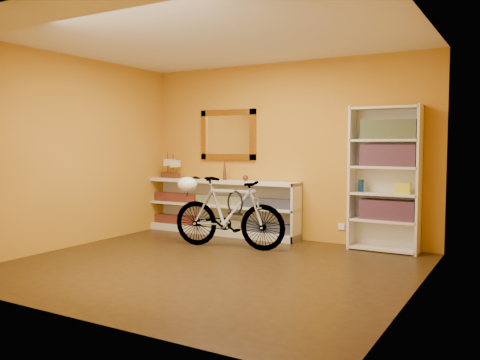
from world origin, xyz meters
The scene contains 24 objects.
floor centered at (0.00, 0.00, -0.01)m, with size 4.50×4.00×0.01m, color black.
ceiling centered at (0.00, 0.00, 2.60)m, with size 4.50×4.00×0.01m, color silver.
back_wall centered at (0.00, 2.00, 1.30)m, with size 4.50×0.01×2.60m, color #B8791B.
left_wall centered at (-2.25, 0.00, 1.30)m, with size 0.01×4.00×2.60m, color #B8791B.
right_wall centered at (2.25, 0.00, 1.30)m, with size 0.01×4.00×2.60m, color #B8791B.
gilt_mirror centered at (-0.95, 1.97, 1.55)m, with size 0.98×0.06×0.78m, color #8F611A.
wall_socket centered at (0.90, 1.99, 0.25)m, with size 0.09×0.01×0.09m, color silver.
console_unit centered at (-1.00, 1.81, 0.42)m, with size 2.60×0.35×0.85m, color silver, non-canonical shape.
cd_row_lower centered at (-1.00, 1.79, 0.17)m, with size 2.50×0.13×0.14m, color black.
cd_row_upper centered at (-1.00, 1.79, 0.54)m, with size 2.50×0.13×0.14m, color #1B527C.
model_ship centered at (-1.97, 1.81, 1.06)m, with size 0.36×0.13×0.42m, color #452213, non-canonical shape.
toy_car centered at (-1.45, 1.81, 0.85)m, with size 0.00×0.00×0.00m, color black.
bronze_ornament centered at (-0.92, 1.81, 1.04)m, with size 0.06×0.06×0.38m, color #592E1E.
decorative_orb centered at (-0.55, 1.81, 0.89)m, with size 0.08×0.08×0.08m, color #592E1E.
bookcase centered at (1.52, 1.84, 0.95)m, with size 0.90×0.30×1.90m, color silver, non-canonical shape.
book_row_a centered at (1.57, 1.84, 0.55)m, with size 0.70×0.22×0.26m, color maroon.
book_row_b centered at (1.57, 1.84, 1.25)m, with size 0.70×0.22×0.28m, color maroon.
book_row_c centered at (1.57, 1.84, 1.59)m, with size 0.70×0.22×0.25m, color navy.
travel_mug centered at (1.22, 1.82, 0.85)m, with size 0.07×0.07×0.17m, color #163C9A.
red_tin centered at (1.32, 1.87, 1.56)m, with size 0.14×0.14×0.18m, color maroon.
yellow_bag centered at (1.77, 1.80, 0.84)m, with size 0.18×0.12×0.14m, color yellow.
bicycle centered at (-0.33, 0.96, 0.48)m, with size 1.63×0.42×0.96m, color silver.
helmet centered at (-0.95, 0.88, 0.84)m, with size 0.28×0.26×0.21m, color white.
u_lock centered at (-0.23, 0.98, 0.62)m, with size 0.24×0.24×0.03m, color black.
Camera 1 is at (3.14, -4.74, 1.39)m, focal length 37.48 mm.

